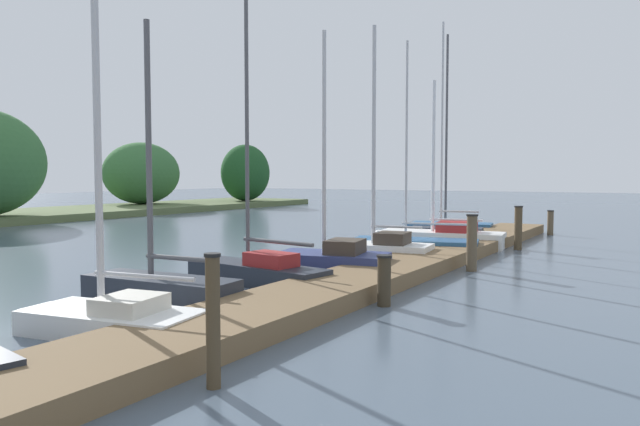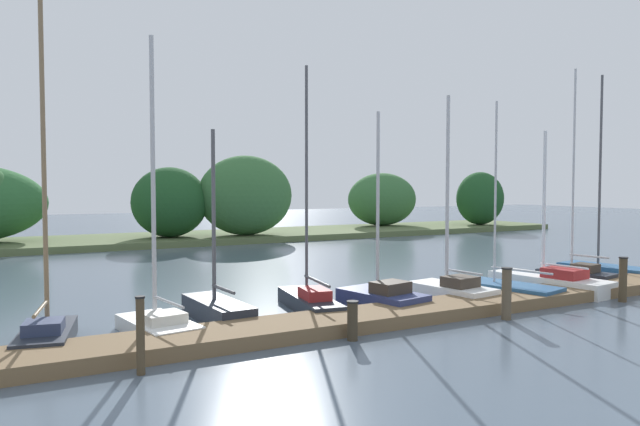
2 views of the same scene
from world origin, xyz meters
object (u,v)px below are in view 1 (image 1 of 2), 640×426
object	(u,v)px
sailboat_4	(253,267)
mooring_piling_3	(472,243)
sailboat_10	(447,225)
mooring_piling_2	(384,280)
sailboat_3	(155,287)
sailboat_6	(378,247)
sailboat_8	(438,236)
mooring_piling_4	(518,228)
sailboat_2	(108,307)
mooring_piling_1	(213,321)
sailboat_5	(329,259)
sailboat_9	(444,229)
sailboat_7	(409,245)
mooring_piling_5	(550,223)

from	to	relation	value
sailboat_4	mooring_piling_3	distance (m)	5.67
sailboat_10	mooring_piling_2	size ratio (longest dim) A/B	8.58
sailboat_3	sailboat_6	world-z (taller)	sailboat_6
sailboat_6	mooring_piling_2	bearing A→B (deg)	108.67
sailboat_3	sailboat_8	world-z (taller)	sailboat_8
mooring_piling_2	mooring_piling_4	world-z (taller)	mooring_piling_4
sailboat_2	mooring_piling_1	distance (m)	3.14
sailboat_6	mooring_piling_3	distance (m)	2.90
sailboat_4	sailboat_8	distance (m)	9.10
sailboat_5	sailboat_9	bearing A→B (deg)	-99.74
sailboat_10	mooring_piling_4	bearing A→B (deg)	122.60
sailboat_9	sailboat_5	bearing A→B (deg)	79.58
sailboat_4	sailboat_7	xyz separation A→B (m)	(6.66, -1.00, -0.10)
sailboat_2	mooring_piling_4	size ratio (longest dim) A/B	5.14
sailboat_2	mooring_piling_2	world-z (taller)	sailboat_2
sailboat_4	sailboat_6	world-z (taller)	sailboat_4
sailboat_5	sailboat_9	distance (m)	9.09
sailboat_2	sailboat_7	xyz separation A→B (m)	(11.30, -0.28, -0.14)
sailboat_5	sailboat_6	xyz separation A→B (m)	(2.67, -0.07, 0.04)
sailboat_3	mooring_piling_3	xyz separation A→B (m)	(7.11, -3.86, 0.38)
sailboat_5	sailboat_10	distance (m)	11.64
sailboat_7	sailboat_9	distance (m)	4.50
sailboat_7	mooring_piling_1	size ratio (longest dim) A/B	4.20
mooring_piling_4	mooring_piling_5	world-z (taller)	mooring_piling_4
sailboat_6	sailboat_4	bearing A→B (deg)	72.02
sailboat_7	sailboat_8	bearing A→B (deg)	-106.03
sailboat_6	mooring_piling_1	xyz separation A→B (m)	(-10.35, -2.83, 0.38)
sailboat_8	mooring_piling_3	size ratio (longest dim) A/B	3.90
mooring_piling_2	sailboat_2	bearing A→B (deg)	145.05
mooring_piling_5	mooring_piling_1	bearing A→B (deg)	179.99
sailboat_4	mooring_piling_3	bearing A→B (deg)	-122.06
sailboat_4	mooring_piling_4	world-z (taller)	sailboat_4
sailboat_6	mooring_piling_2	xyz separation A→B (m)	(-5.36, -2.67, 0.08)
sailboat_2	mooring_piling_1	bearing A→B (deg)	152.13
sailboat_9	mooring_piling_3	distance (m)	7.54
sailboat_6	mooring_piling_4	bearing A→B (deg)	-128.90
mooring_piling_4	mooring_piling_5	xyz separation A→B (m)	(5.71, 0.00, -0.21)
mooring_piling_5	sailboat_2	bearing A→B (deg)	171.48
sailboat_5	sailboat_8	xyz separation A→B (m)	(6.98, -0.31, -0.01)
mooring_piling_5	sailboat_4	bearing A→B (deg)	166.34
sailboat_3	sailboat_5	distance (m)	4.97
sailboat_3	mooring_piling_2	world-z (taller)	sailboat_3
mooring_piling_2	mooring_piling_5	xyz separation A→B (m)	(15.78, -0.16, 0.03)
mooring_piling_3	sailboat_4	bearing A→B (deg)	139.28
mooring_piling_3	sailboat_5	bearing A→B (deg)	127.47
sailboat_8	mooring_piling_5	distance (m)	6.64
mooring_piling_3	mooring_piling_5	bearing A→B (deg)	0.05
sailboat_2	sailboat_4	bearing A→B (deg)	-90.52
mooring_piling_2	mooring_piling_4	xyz separation A→B (m)	(10.07, -0.17, 0.24)
sailboat_6	mooring_piling_5	distance (m)	10.80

